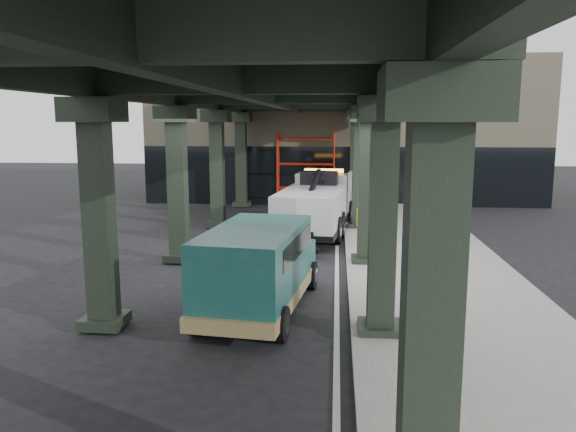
% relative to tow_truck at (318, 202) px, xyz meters
% --- Properties ---
extents(ground, '(90.00, 90.00, 0.00)m').
position_rel_tow_truck_xyz_m(ground, '(-0.89, -7.45, -1.28)').
color(ground, black).
rests_on(ground, ground).
extents(sidewalk, '(5.00, 40.00, 0.15)m').
position_rel_tow_truck_xyz_m(sidewalk, '(3.61, -5.45, -1.20)').
color(sidewalk, gray).
rests_on(sidewalk, ground).
extents(lane_stripe, '(0.12, 38.00, 0.01)m').
position_rel_tow_truck_xyz_m(lane_stripe, '(0.81, -5.45, -1.27)').
color(lane_stripe, silver).
rests_on(lane_stripe, ground).
extents(viaduct, '(7.40, 32.00, 6.40)m').
position_rel_tow_truck_xyz_m(viaduct, '(-1.29, -5.45, 4.19)').
color(viaduct, black).
rests_on(viaduct, ground).
extents(building, '(22.00, 10.00, 8.00)m').
position_rel_tow_truck_xyz_m(building, '(1.11, 12.55, 2.72)').
color(building, '#C6B793').
rests_on(building, ground).
extents(scaffolding, '(3.08, 0.88, 4.00)m').
position_rel_tow_truck_xyz_m(scaffolding, '(-0.89, 7.19, 0.83)').
color(scaffolding, red).
rests_on(scaffolding, ground).
extents(tow_truck, '(3.11, 8.17, 2.62)m').
position_rel_tow_truck_xyz_m(tow_truck, '(0.00, 0.00, 0.00)').
color(tow_truck, black).
rests_on(tow_truck, ground).
extents(towed_van, '(2.60, 5.40, 2.11)m').
position_rel_tow_truck_xyz_m(towed_van, '(-1.05, -10.12, -0.14)').
color(towed_van, '#124340').
rests_on(towed_van, ground).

